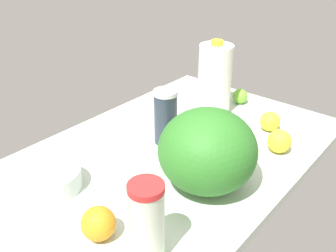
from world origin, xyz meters
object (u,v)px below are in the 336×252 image
(tumbler_cup, at_px, (147,222))
(orange_by_jug, at_px, (98,223))
(watermelon, at_px, (207,151))
(mixing_bowl, at_px, (51,179))
(lemon_far_back, at_px, (279,141))
(lime_loose, at_px, (240,96))
(milk_jug, at_px, (215,80))
(lime_beside_bowl, at_px, (222,87))
(lemon_near_front, at_px, (270,121))
(shaker_bottle, at_px, (166,117))

(tumbler_cup, height_order, orange_by_jug, tumbler_cup)
(orange_by_jug, bearing_deg, watermelon, -13.37)
(mixing_bowl, bearing_deg, lemon_far_back, -34.50)
(orange_by_jug, bearing_deg, lime_loose, 8.57)
(watermelon, distance_m, orange_by_jug, 0.34)
(lime_loose, distance_m, orange_by_jug, 0.88)
(orange_by_jug, bearing_deg, milk_jug, 13.19)
(tumbler_cup, bearing_deg, lemon_far_back, -2.79)
(milk_jug, xyz_separation_m, lime_loose, (0.14, -0.04, -0.10))
(lime_beside_bowl, bearing_deg, mixing_bowl, 179.83)
(mixing_bowl, height_order, lime_loose, lime_loose)
(mixing_bowl, height_order, lemon_near_front, lemon_near_front)
(shaker_bottle, distance_m, tumbler_cup, 0.50)
(watermelon, distance_m, milk_jug, 0.48)
(lemon_far_back, bearing_deg, lime_loose, 49.35)
(watermelon, distance_m, lime_loose, 0.59)
(tumbler_cup, xyz_separation_m, lemon_near_front, (0.70, 0.06, -0.06))
(lime_loose, relative_size, lime_beside_bowl, 0.97)
(tumbler_cup, relative_size, lemon_near_front, 2.78)
(shaker_bottle, relative_size, mixing_bowl, 1.13)
(watermelon, relative_size, tumbler_cup, 1.37)
(tumbler_cup, xyz_separation_m, lime_loose, (0.83, 0.26, -0.07))
(lemon_near_front, bearing_deg, mixing_bowl, 155.79)
(orange_by_jug, distance_m, lime_beside_bowl, 0.93)
(shaker_bottle, height_order, lemon_near_front, shaker_bottle)
(lemon_near_front, bearing_deg, watermelon, -178.72)
(watermelon, distance_m, tumbler_cup, 0.30)
(shaker_bottle, height_order, mixing_bowl, shaker_bottle)
(lime_loose, bearing_deg, lime_beside_bowl, 71.89)
(lemon_far_back, relative_size, lime_beside_bowl, 1.21)
(mixing_bowl, xyz_separation_m, orange_by_jug, (-0.04, -0.24, 0.01))
(watermelon, relative_size, milk_jug, 0.94)
(lime_beside_bowl, bearing_deg, orange_by_jug, -165.01)
(lemon_far_back, bearing_deg, milk_jug, 71.52)
(shaker_bottle, relative_size, milk_jug, 0.66)
(shaker_bottle, xyz_separation_m, lemon_far_back, (0.18, -0.32, -0.06))
(milk_jug, distance_m, lemon_near_front, 0.26)
(mixing_bowl, distance_m, lemon_far_back, 0.71)
(mixing_bowl, xyz_separation_m, milk_jug, (0.69, -0.07, 0.11))
(milk_jug, relative_size, lime_loose, 4.65)
(mixing_bowl, xyz_separation_m, lemon_far_back, (0.58, -0.40, 0.01))
(lemon_far_back, height_order, lime_beside_bowl, lemon_far_back)
(lemon_far_back, relative_size, orange_by_jug, 0.93)
(mixing_bowl, bearing_deg, lime_loose, -7.83)
(lemon_near_front, relative_size, lemon_far_back, 0.92)
(tumbler_cup, bearing_deg, lemon_near_front, 4.79)
(lemon_near_front, distance_m, lemon_far_back, 0.14)
(lime_beside_bowl, bearing_deg, milk_jug, -157.79)
(orange_by_jug, bearing_deg, shaker_bottle, 20.73)
(tumbler_cup, bearing_deg, orange_by_jug, 103.64)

